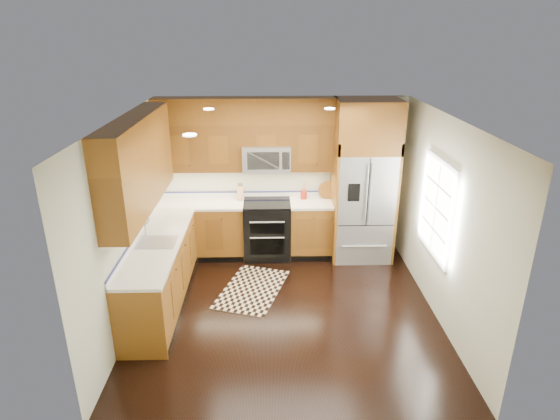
{
  "coord_description": "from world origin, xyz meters",
  "views": [
    {
      "loc": [
        -0.2,
        -5.44,
        3.59
      ],
      "look_at": [
        -0.06,
        0.6,
        1.23
      ],
      "focal_mm": 30.0,
      "sensor_mm": 36.0,
      "label": 1
    }
  ],
  "objects_px": {
    "refrigerator": "(364,182)",
    "utensil_crock": "(304,193)",
    "range": "(267,229)",
    "rug": "(252,289)",
    "knife_block": "(240,192)"
  },
  "relations": [
    {
      "from": "rug",
      "to": "utensil_crock",
      "type": "height_order",
      "value": "utensil_crock"
    },
    {
      "from": "range",
      "to": "refrigerator",
      "type": "relative_size",
      "value": 0.36
    },
    {
      "from": "range",
      "to": "rug",
      "type": "xyz_separation_m",
      "value": [
        -0.22,
        -1.12,
        -0.46
      ]
    },
    {
      "from": "rug",
      "to": "utensil_crock",
      "type": "distance_m",
      "value": 1.86
    },
    {
      "from": "range",
      "to": "utensil_crock",
      "type": "height_order",
      "value": "utensil_crock"
    },
    {
      "from": "range",
      "to": "rug",
      "type": "relative_size",
      "value": 0.72
    },
    {
      "from": "range",
      "to": "rug",
      "type": "distance_m",
      "value": 1.23
    },
    {
      "from": "range",
      "to": "rug",
      "type": "height_order",
      "value": "range"
    },
    {
      "from": "rug",
      "to": "utensil_crock",
      "type": "relative_size",
      "value": 4.39
    },
    {
      "from": "refrigerator",
      "to": "knife_block",
      "type": "bearing_deg",
      "value": 173.17
    },
    {
      "from": "range",
      "to": "knife_block",
      "type": "distance_m",
      "value": 0.76
    },
    {
      "from": "refrigerator",
      "to": "knife_block",
      "type": "relative_size",
      "value": 9.48
    },
    {
      "from": "refrigerator",
      "to": "utensil_crock",
      "type": "relative_size",
      "value": 8.7
    },
    {
      "from": "knife_block",
      "to": "range",
      "type": "bearing_deg",
      "value": -24.48
    },
    {
      "from": "refrigerator",
      "to": "utensil_crock",
      "type": "distance_m",
      "value": 1.0
    }
  ]
}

